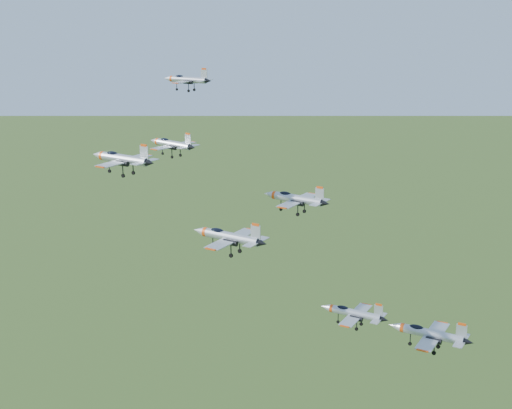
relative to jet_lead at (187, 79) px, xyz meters
The scene contains 7 objects.
jet_lead is the anchor object (origin of this frame).
jet_left_high 20.01m from the jet_lead, 58.72° to the right, with size 11.09×9.19×2.96m.
jet_right_high 43.94m from the jet_lead, 61.56° to the right, with size 11.36×9.36×3.04m.
jet_left_low 34.19m from the jet_lead, 10.76° to the right, with size 13.01×10.72×3.48m.
jet_right_low 41.06m from the jet_lead, 39.98° to the right, with size 13.69×11.31×3.66m.
jet_trail 57.84m from the jet_lead, 19.84° to the right, with size 10.95×9.10×2.93m.
jet_extra 65.49m from the jet_lead, ahead, with size 13.67×11.36×3.65m.
Camera 1 is at (74.56, -90.38, 151.36)m, focal length 50.00 mm.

